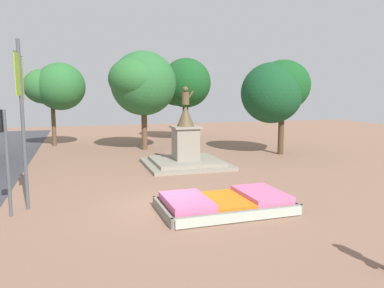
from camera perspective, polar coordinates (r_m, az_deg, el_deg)
name	(u,v)px	position (r m, az deg, el deg)	size (l,w,h in m)	color
ground_plane	(167,207)	(15.18, -3.89, -9.53)	(76.26, 76.26, 0.00)	#8C6651
flower_planter	(226,204)	(14.70, 5.13, -9.03)	(5.15, 3.06, 0.63)	#38281C
statue_monument	(186,151)	(23.17, -0.97, -1.00)	(4.96, 4.96, 4.88)	gray
traffic_light_mid_block	(3,143)	(15.03, -26.85, 0.15)	(0.41, 0.29, 3.93)	#4C5156
banner_pole	(22,117)	(15.57, -24.44, 3.81)	(0.18, 1.20, 6.50)	#4C5156
park_tree_far_left	(274,92)	(28.11, 12.39, 7.79)	(5.01, 4.65, 6.85)	#4C3823
park_tree_behind_statue	(56,87)	(32.72, -20.05, 8.21)	(4.86, 4.23, 6.90)	brown
park_tree_far_right	(142,83)	(29.38, -7.64, 9.14)	(5.23, 5.41, 7.67)	brown
park_tree_street_side	(183,84)	(35.20, -1.44, 9.08)	(4.73, 5.70, 7.62)	#4C3823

